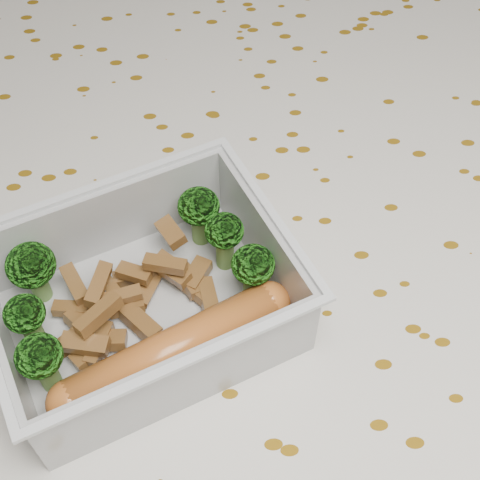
{
  "coord_description": "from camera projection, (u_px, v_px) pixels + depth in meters",
  "views": [
    {
      "loc": [
        -0.01,
        -0.24,
        1.1
      ],
      "look_at": [
        0.0,
        -0.01,
        0.78
      ],
      "focal_mm": 50.0,
      "sensor_mm": 36.0,
      "label": 1
    }
  ],
  "objects": [
    {
      "name": "lunch_container",
      "position": [
        144.0,
        303.0,
        0.37
      ],
      "size": [
        0.2,
        0.18,
        0.06
      ],
      "color": "silver",
      "rests_on": "tablecloth"
    },
    {
      "name": "dining_table",
      "position": [
        233.0,
        326.0,
        0.49
      ],
      "size": [
        1.4,
        0.9,
        0.75
      ],
      "color": "brown",
      "rests_on": "ground"
    },
    {
      "name": "tablecloth",
      "position": [
        233.0,
        288.0,
        0.45
      ],
      "size": [
        1.46,
        0.96,
        0.19
      ],
      "color": "silver",
      "rests_on": "dining_table"
    },
    {
      "name": "sausage",
      "position": [
        174.0,
        350.0,
        0.36
      ],
      "size": [
        0.13,
        0.08,
        0.02
      ],
      "color": "#B15D24",
      "rests_on": "lunch_container"
    },
    {
      "name": "broccoli_florets",
      "position": [
        128.0,
        272.0,
        0.37
      ],
      "size": [
        0.15,
        0.12,
        0.04
      ],
      "color": "#608C3F",
      "rests_on": "lunch_container"
    },
    {
      "name": "meat_pile",
      "position": [
        131.0,
        299.0,
        0.38
      ],
      "size": [
        0.1,
        0.09,
        0.03
      ],
      "color": "brown",
      "rests_on": "lunch_container"
    }
  ]
}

